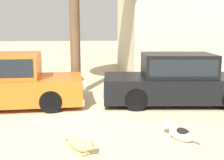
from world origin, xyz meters
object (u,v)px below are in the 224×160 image
at_px(parked_sedan_second, 178,79).
at_px(stray_dog_spotted, 80,145).
at_px(stray_dog_tan, 179,132).
at_px(parked_sedan_nearest, 6,81).

bearing_deg(parked_sedan_second, stray_dog_spotted, -127.11).
relative_size(stray_dog_spotted, stray_dog_tan, 1.02).
xyz_separation_m(parked_sedan_second, stray_dog_tan, (-0.85, -2.85, -0.58)).
distance_m(parked_sedan_nearest, parked_sedan_second, 5.08).
bearing_deg(stray_dog_spotted, parked_sedan_second, 102.23).
height_order(parked_sedan_second, stray_dog_spotted, parked_sedan_second).
bearing_deg(stray_dog_spotted, stray_dog_tan, 65.22).
height_order(parked_sedan_nearest, stray_dog_spotted, parked_sedan_nearest).
xyz_separation_m(parked_sedan_second, stray_dog_spotted, (-2.88, -3.26, -0.61)).
bearing_deg(stray_dog_spotted, parked_sedan_nearest, 177.65).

